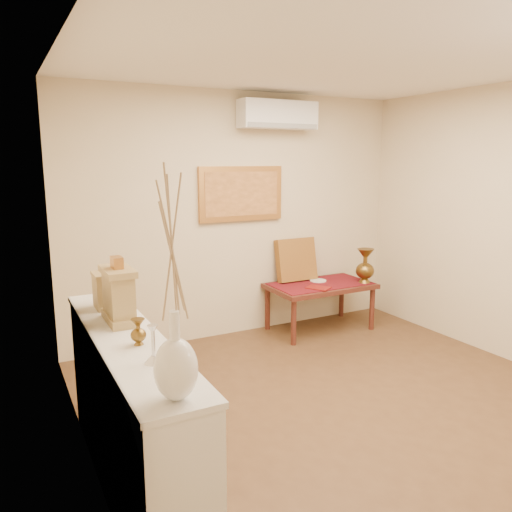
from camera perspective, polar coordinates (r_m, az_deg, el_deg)
floor at (r=4.16m, az=12.65°, el=-17.53°), size 4.50×4.50×0.00m
ceiling at (r=3.74m, az=14.50°, el=21.90°), size 4.50×4.50×0.00m
wall_back at (r=5.60m, az=-1.81°, el=4.59°), size 4.00×0.02×2.70m
wall_left at (r=2.85m, az=-18.41°, el=-2.11°), size 0.02×4.50×2.70m
white_vase at (r=2.03m, az=-9.43°, el=-3.49°), size 0.18×0.18×0.97m
candlestick at (r=2.53m, az=-11.67°, el=-9.83°), size 0.09×0.09×0.19m
brass_urn_small at (r=2.79m, az=-13.33°, el=-7.99°), size 0.09×0.09×0.19m
table_cloth at (r=5.85m, az=7.36°, el=-3.14°), size 1.14×0.59×0.01m
brass_urn_tall at (r=5.93m, az=12.38°, el=-0.68°), size 0.22×0.22×0.48m
plate at (r=5.95m, az=7.11°, el=-2.80°), size 0.19×0.19×0.01m
menu at (r=5.62m, az=7.14°, el=-3.62°), size 0.28×0.31×0.01m
cushion at (r=5.91m, az=4.60°, el=-0.42°), size 0.50×0.20×0.51m
display_ledge at (r=3.18m, az=-14.19°, el=-17.06°), size 0.37×2.02×0.98m
mantel_clock at (r=3.18m, az=-15.39°, el=-4.24°), size 0.17×0.36×0.41m
wooden_chest at (r=3.52m, az=-16.72°, el=-3.76°), size 0.16×0.21×0.24m
low_table at (r=5.87m, az=7.34°, el=-3.80°), size 1.20×0.70×0.55m
painting at (r=5.55m, az=-1.71°, el=7.13°), size 1.00×0.06×0.60m
ac_unit at (r=5.65m, az=2.52°, el=15.80°), size 0.90×0.25×0.30m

